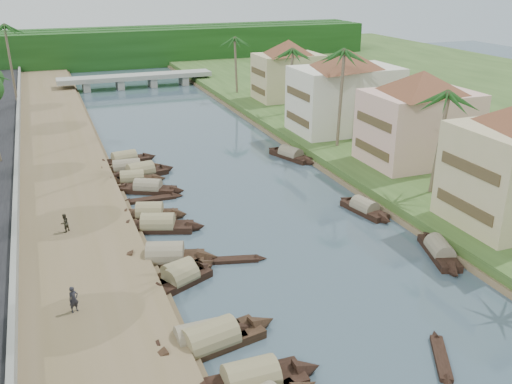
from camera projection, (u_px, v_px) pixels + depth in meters
name	position (u px, v px, depth m)	size (l,w,h in m)	color
ground	(302.00, 259.00, 43.28)	(220.00, 220.00, 0.00)	#394A55
left_bank	(64.00, 192.00, 55.20)	(10.00, 180.00, 0.80)	brown
right_bank	(376.00, 152.00, 66.77)	(16.00, 180.00, 1.20)	#2F491D
retaining_wall	(16.00, 189.00, 53.46)	(0.40, 180.00, 1.10)	gray
treeline	(114.00, 47.00, 128.77)	(120.00, 14.00, 8.00)	#13350E
bridge	(136.00, 78.00, 105.26)	(28.00, 4.00, 2.40)	gray
building_mid	(419.00, 116.00, 59.86)	(14.11, 14.11, 9.70)	#D19E94
building_far	(345.00, 90.00, 71.61)	(15.59, 15.59, 10.20)	beige
building_distant	(288.00, 69.00, 89.52)	(12.62, 12.62, 9.20)	tan
sampan_1	(251.00, 382.00, 29.82)	(8.27, 2.21, 2.43)	black
sampan_2	(210.00, 341.00, 33.07)	(9.33, 3.61, 2.39)	black
sampan_3	(199.00, 339.00, 33.25)	(7.76, 1.90, 2.10)	black
sampan_4	(179.00, 274.00, 40.45)	(6.49, 3.48, 1.88)	black
sampan_5	(181.00, 279.00, 39.74)	(6.38, 4.18, 2.06)	black
sampan_6	(165.00, 257.00, 42.69)	(8.29, 4.28, 2.40)	black
sampan_7	(158.00, 226.00, 47.98)	(8.20, 4.35, 2.17)	black
sampan_8	(150.00, 214.00, 50.29)	(6.95, 3.73, 2.12)	black
sampan_9	(148.00, 188.00, 56.11)	(7.37, 4.81, 1.95)	black
sampan_10	(132.00, 180.00, 58.44)	(7.17, 2.57, 1.97)	black
sampan_11	(141.00, 173.00, 60.43)	(8.03, 3.23, 2.25)	black
sampan_12	(127.00, 169.00, 61.71)	(8.57, 2.03, 2.05)	black
sampan_13	(125.00, 160.00, 64.41)	(7.88, 2.84, 2.13)	black
sampan_14	(439.00, 251.00, 43.64)	(3.70, 7.83, 1.92)	black
sampan_15	(364.00, 209.00, 51.40)	(2.74, 6.98, 1.88)	black
sampan_16	(291.00, 155.00, 66.20)	(4.06, 7.94, 1.97)	black
canoe_0	(441.00, 358.00, 32.12)	(3.26, 5.09, 0.72)	black
canoe_1	(234.00, 260.00, 42.95)	(5.16, 2.06, 0.83)	black
canoe_2	(151.00, 199.00, 54.24)	(6.31, 0.94, 0.92)	black
palm_1	(443.00, 96.00, 49.88)	(3.20, 3.20, 10.73)	brown
palm_2	(342.00, 53.00, 63.20)	(3.20, 3.20, 12.45)	brown
palm_3	(289.00, 52.00, 78.88)	(3.20, 3.20, 10.42)	brown
palm_7	(236.00, 40.00, 92.62)	(3.20, 3.20, 10.41)	brown
palm_8	(5.00, 28.00, 85.13)	(3.20, 3.20, 12.84)	brown
tree_6	(371.00, 88.00, 75.13)	(4.78, 4.78, 6.75)	#403125
person_near	(74.00, 299.00, 34.97)	(0.63, 0.41, 1.72)	#24232A
person_far	(65.00, 223.00, 45.69)	(0.75, 0.58, 1.54)	#322E23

